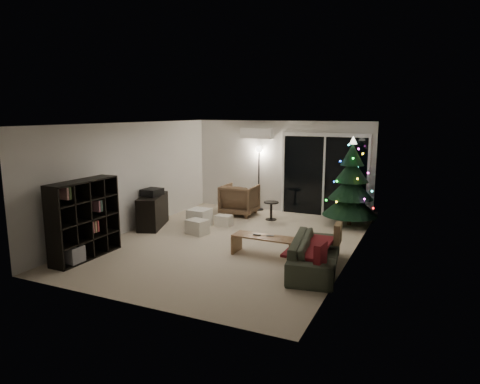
% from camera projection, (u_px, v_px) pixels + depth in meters
% --- Properties ---
extents(room, '(6.50, 7.51, 2.60)m').
position_uv_depth(room, '(275.00, 186.00, 10.04)').
color(room, beige).
rests_on(room, ground).
extents(bookshelf, '(0.73, 1.54, 1.49)m').
position_uv_depth(bookshelf, '(77.00, 218.00, 8.09)').
color(bookshelf, black).
rests_on(bookshelf, floor).
extents(media_cabinet, '(0.86, 1.31, 0.77)m').
position_uv_depth(media_cabinet, '(153.00, 211.00, 10.27)').
color(media_cabinet, black).
rests_on(media_cabinet, floor).
extents(stereo, '(0.39, 0.46, 0.16)m').
position_uv_depth(stereo, '(152.00, 192.00, 10.19)').
color(stereo, black).
rests_on(stereo, media_cabinet).
extents(armchair, '(0.92, 0.94, 0.82)m').
position_uv_depth(armchair, '(240.00, 200.00, 11.48)').
color(armchair, brown).
rests_on(armchair, floor).
extents(ottoman, '(0.49, 0.49, 0.43)m').
position_uv_depth(ottoman, '(199.00, 218.00, 10.33)').
color(ottoman, white).
rests_on(ottoman, floor).
extents(cardboard_box_a, '(0.52, 0.44, 0.33)m').
position_uv_depth(cardboard_box_a, '(197.00, 227.00, 9.69)').
color(cardboard_box_a, beige).
rests_on(cardboard_box_a, floor).
extents(cardboard_box_b, '(0.38, 0.29, 0.27)m').
position_uv_depth(cardboard_box_b, '(224.00, 221.00, 10.38)').
color(cardboard_box_b, beige).
rests_on(cardboard_box_b, floor).
extents(side_table, '(0.46, 0.46, 0.47)m').
position_uv_depth(side_table, '(271.00, 211.00, 10.95)').
color(side_table, black).
rests_on(side_table, floor).
extents(floor_lamp, '(0.28, 0.28, 1.75)m').
position_uv_depth(floor_lamp, '(259.00, 179.00, 11.96)').
color(floor_lamp, black).
rests_on(floor_lamp, floor).
extents(sofa, '(1.06, 2.04, 0.57)m').
position_uv_depth(sofa, '(315.00, 254.00, 7.47)').
color(sofa, '#363E2E').
rests_on(sofa, floor).
extents(sofa_throw, '(0.61, 1.40, 0.05)m').
position_uv_depth(sofa_throw, '(310.00, 246.00, 7.49)').
color(sofa_throw, maroon).
rests_on(sofa_throw, sofa).
extents(cushion_a, '(0.14, 0.38, 0.37)m').
position_uv_depth(cushion_a, '(338.00, 234.00, 7.91)').
color(cushion_a, brown).
rests_on(cushion_a, sofa).
extents(cushion_b, '(0.14, 0.38, 0.37)m').
position_uv_depth(cushion_b, '(320.00, 254.00, 6.75)').
color(cushion_b, maroon).
rests_on(cushion_b, sofa).
extents(coffee_table, '(1.24, 0.45, 0.39)m').
position_uv_depth(coffee_table, '(264.00, 246.00, 8.21)').
color(coffee_table, olive).
rests_on(coffee_table, floor).
extents(remote_a, '(0.15, 0.05, 0.02)m').
position_uv_depth(remote_a, '(257.00, 235.00, 8.23)').
color(remote_a, black).
rests_on(remote_a, coffee_table).
extents(remote_b, '(0.15, 0.09, 0.02)m').
position_uv_depth(remote_b, '(270.00, 236.00, 8.18)').
color(remote_b, slate).
rests_on(remote_b, coffee_table).
extents(christmas_tree, '(1.57, 1.57, 2.16)m').
position_uv_depth(christmas_tree, '(351.00, 181.00, 10.32)').
color(christmas_tree, '#153A23').
rests_on(christmas_tree, floor).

